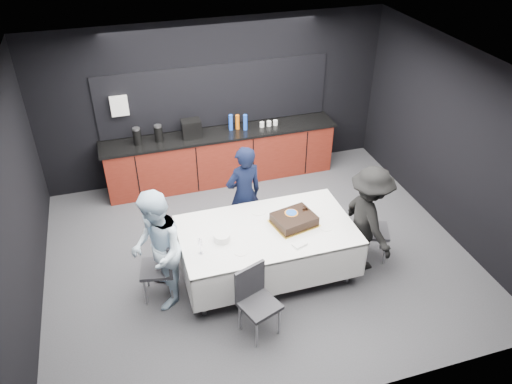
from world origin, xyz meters
TOP-DOWN VIEW (x-y plane):
  - ground at (0.00, 0.00)m, footprint 6.00×6.00m
  - room_shell at (0.00, 0.00)m, footprint 6.04×5.04m
  - kitchenette at (-0.02, 2.22)m, footprint 4.10×0.64m
  - party_table at (0.00, -0.40)m, footprint 2.32×1.32m
  - cake_assembly at (0.38, -0.40)m, footprint 0.65×0.57m
  - plate_stack at (-0.63, -0.46)m, footprint 0.21×0.21m
  - loose_plate_near at (-0.46, -0.74)m, footprint 0.18×0.18m
  - loose_plate_right_a at (0.74, -0.27)m, footprint 0.22×0.22m
  - loose_plate_right_b at (0.76, -0.60)m, footprint 0.18×0.18m
  - loose_plate_far at (0.01, 0.00)m, footprint 0.20×0.20m
  - fork_pile at (0.29, -0.84)m, footprint 0.20×0.16m
  - champagne_flute at (-0.94, -0.63)m, footprint 0.06×0.06m
  - chair_left at (-1.41, -0.39)m, footprint 0.49×0.49m
  - chair_right at (1.50, -0.45)m, footprint 0.55×0.55m
  - chair_near at (-0.43, -1.30)m, footprint 0.54×0.54m
  - person_center at (-0.07, 0.45)m, footprint 0.64×0.50m
  - person_left at (-1.46, -0.48)m, footprint 0.65×0.82m
  - person_right at (1.38, -0.62)m, footprint 0.65×1.06m

SIDE VIEW (x-z plane):
  - ground at x=0.00m, z-range 0.00..0.00m
  - chair_left at x=-1.41m, z-range 0.07..1.00m
  - chair_right at x=1.50m, z-range 0.07..1.00m
  - chair_near at x=-0.43m, z-range 0.07..1.00m
  - kitchenette at x=-0.02m, z-range -0.48..1.57m
  - party_table at x=0.00m, z-range 0.25..1.03m
  - loose_plate_near at x=-0.46m, z-range 0.78..0.79m
  - loose_plate_right_a at x=0.74m, z-range 0.78..0.79m
  - loose_plate_right_b at x=0.76m, z-range 0.78..0.79m
  - loose_plate_far at x=0.01m, z-range 0.78..0.79m
  - person_center at x=-0.07m, z-range 0.00..1.58m
  - person_right at x=1.38m, z-range 0.00..1.58m
  - fork_pile at x=0.29m, z-range 0.78..0.81m
  - person_left at x=-1.46m, z-range 0.00..1.66m
  - plate_stack at x=-0.63m, z-range 0.78..0.88m
  - cake_assembly at x=0.38m, z-range 0.76..0.94m
  - champagne_flute at x=-0.94m, z-range 0.83..1.05m
  - room_shell at x=0.00m, z-range 0.45..3.27m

